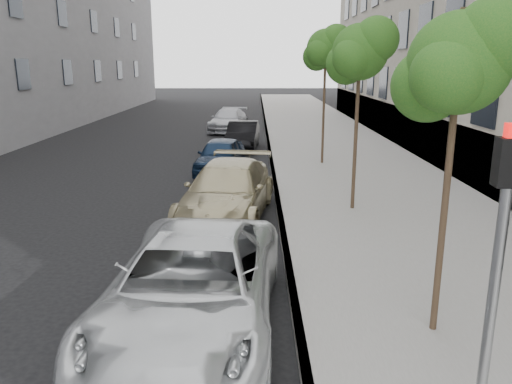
{
  "coord_description": "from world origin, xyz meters",
  "views": [
    {
      "loc": [
        0.51,
        -5.29,
        4.03
      ],
      "look_at": [
        0.52,
        4.5,
        1.5
      ],
      "focal_mm": 35.0,
      "sensor_mm": 36.0,
      "label": 1
    }
  ],
  "objects_px": {
    "tree_near": "(461,63)",
    "tree_mid": "(361,52)",
    "sedan_black": "(243,136)",
    "suv": "(228,191)",
    "signal_pole": "(497,268)",
    "sedan_blue": "(220,156)",
    "tree_far": "(326,48)",
    "sedan_rear": "(228,120)",
    "minivan": "(193,287)"
  },
  "relations": [
    {
      "from": "tree_mid",
      "to": "sedan_blue",
      "type": "relative_size",
      "value": 1.33
    },
    {
      "from": "tree_near",
      "to": "suv",
      "type": "bearing_deg",
      "value": 119.9
    },
    {
      "from": "tree_far",
      "to": "tree_near",
      "type": "bearing_deg",
      "value": -90.0
    },
    {
      "from": "suv",
      "to": "sedan_rear",
      "type": "height_order",
      "value": "suv"
    },
    {
      "from": "tree_far",
      "to": "signal_pole",
      "type": "height_order",
      "value": "tree_far"
    },
    {
      "from": "minivan",
      "to": "sedan_blue",
      "type": "distance_m",
      "value": 11.62
    },
    {
      "from": "tree_mid",
      "to": "suv",
      "type": "height_order",
      "value": "tree_mid"
    },
    {
      "from": "tree_mid",
      "to": "tree_far",
      "type": "height_order",
      "value": "tree_far"
    },
    {
      "from": "tree_far",
      "to": "sedan_rear",
      "type": "xyz_separation_m",
      "value": [
        -4.36,
        10.62,
        -3.91
      ]
    },
    {
      "from": "signal_pole",
      "to": "suv",
      "type": "relative_size",
      "value": 0.67
    },
    {
      "from": "tree_mid",
      "to": "suv",
      "type": "bearing_deg",
      "value": -171.92
    },
    {
      "from": "sedan_black",
      "to": "sedan_blue",
      "type": "bearing_deg",
      "value": -93.79
    },
    {
      "from": "signal_pole",
      "to": "tree_near",
      "type": "bearing_deg",
      "value": 83.39
    },
    {
      "from": "tree_mid",
      "to": "sedan_blue",
      "type": "xyz_separation_m",
      "value": [
        -4.04,
        5.28,
        -3.66
      ]
    },
    {
      "from": "tree_near",
      "to": "tree_mid",
      "type": "relative_size",
      "value": 0.94
    },
    {
      "from": "sedan_black",
      "to": "tree_far",
      "type": "bearing_deg",
      "value": -47.4
    },
    {
      "from": "signal_pole",
      "to": "tree_far",
      "type": "bearing_deg",
      "value": 93.21
    },
    {
      "from": "tree_far",
      "to": "sedan_black",
      "type": "relative_size",
      "value": 1.34
    },
    {
      "from": "suv",
      "to": "sedan_blue",
      "type": "relative_size",
      "value": 1.34
    },
    {
      "from": "tree_near",
      "to": "suv",
      "type": "height_order",
      "value": "tree_near"
    },
    {
      "from": "tree_near",
      "to": "sedan_blue",
      "type": "bearing_deg",
      "value": 108.93
    },
    {
      "from": "tree_far",
      "to": "signal_pole",
      "type": "relative_size",
      "value": 1.56
    },
    {
      "from": "minivan",
      "to": "signal_pole",
      "type": "bearing_deg",
      "value": -38.4
    },
    {
      "from": "sedan_rear",
      "to": "minivan",
      "type": "bearing_deg",
      "value": -80.27
    },
    {
      "from": "signal_pole",
      "to": "suv",
      "type": "height_order",
      "value": "signal_pole"
    },
    {
      "from": "suv",
      "to": "sedan_black",
      "type": "xyz_separation_m",
      "value": [
        0.13,
        11.12,
        -0.08
      ]
    },
    {
      "from": "tree_near",
      "to": "sedan_blue",
      "type": "height_order",
      "value": "tree_near"
    },
    {
      "from": "tree_mid",
      "to": "sedan_blue",
      "type": "bearing_deg",
      "value": 127.43
    },
    {
      "from": "suv",
      "to": "sedan_rear",
      "type": "distance_m",
      "value": 17.63
    },
    {
      "from": "tree_mid",
      "to": "sedan_rear",
      "type": "bearing_deg",
      "value": 104.28
    },
    {
      "from": "minivan",
      "to": "sedan_blue",
      "type": "xyz_separation_m",
      "value": [
        -0.37,
        11.62,
        -0.1
      ]
    },
    {
      "from": "sedan_blue",
      "to": "sedan_rear",
      "type": "height_order",
      "value": "sedan_rear"
    },
    {
      "from": "tree_far",
      "to": "sedan_black",
      "type": "bearing_deg",
      "value": 128.83
    },
    {
      "from": "suv",
      "to": "sedan_blue",
      "type": "height_order",
      "value": "suv"
    },
    {
      "from": "minivan",
      "to": "tree_far",
      "type": "bearing_deg",
      "value": 77.77
    },
    {
      "from": "tree_near",
      "to": "sedan_rear",
      "type": "bearing_deg",
      "value": 100.45
    },
    {
      "from": "tree_near",
      "to": "tree_mid",
      "type": "height_order",
      "value": "tree_mid"
    },
    {
      "from": "tree_far",
      "to": "suv",
      "type": "xyz_separation_m",
      "value": [
        -3.46,
        -6.99,
        -3.84
      ]
    },
    {
      "from": "sedan_black",
      "to": "minivan",
      "type": "bearing_deg",
      "value": -87.39
    },
    {
      "from": "tree_near",
      "to": "minivan",
      "type": "height_order",
      "value": "tree_near"
    },
    {
      "from": "minivan",
      "to": "sedan_black",
      "type": "xyz_separation_m",
      "value": [
        0.34,
        16.97,
        -0.1
      ]
    },
    {
      "from": "tree_far",
      "to": "sedan_black",
      "type": "height_order",
      "value": "tree_far"
    },
    {
      "from": "tree_near",
      "to": "tree_mid",
      "type": "xyz_separation_m",
      "value": [
        0.0,
        6.5,
        0.28
      ]
    },
    {
      "from": "tree_near",
      "to": "minivan",
      "type": "relative_size",
      "value": 0.87
    },
    {
      "from": "signal_pole",
      "to": "sedan_blue",
      "type": "bearing_deg",
      "value": 108.81
    },
    {
      "from": "minivan",
      "to": "suv",
      "type": "bearing_deg",
      "value": 91.63
    },
    {
      "from": "tree_mid",
      "to": "sedan_black",
      "type": "bearing_deg",
      "value": 107.37
    },
    {
      "from": "tree_mid",
      "to": "sedan_black",
      "type": "xyz_separation_m",
      "value": [
        -3.33,
        10.63,
        -3.66
      ]
    },
    {
      "from": "tree_mid",
      "to": "signal_pole",
      "type": "height_order",
      "value": "tree_mid"
    },
    {
      "from": "tree_mid",
      "to": "sedan_black",
      "type": "relative_size",
      "value": 1.27
    }
  ]
}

